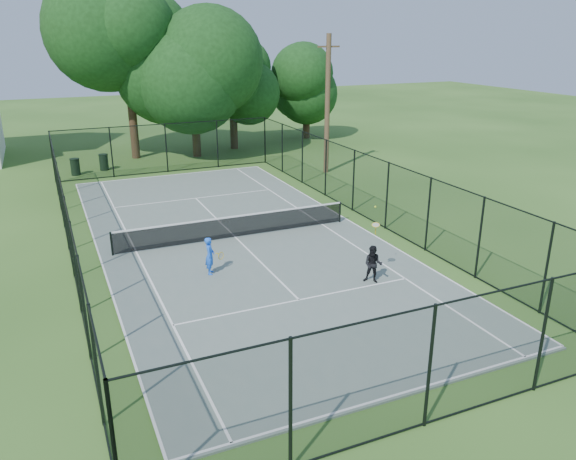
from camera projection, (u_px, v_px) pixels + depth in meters
name	position (u px, v px, depth m)	size (l,w,h in m)	color
ground	(235.00, 239.00, 23.66)	(120.00, 120.00, 0.00)	#2D531C
tennis_court	(235.00, 238.00, 23.65)	(11.00, 24.00, 0.06)	slate
tennis_net	(235.00, 226.00, 23.46)	(10.08, 0.08, 0.95)	black
fence	(234.00, 205.00, 23.15)	(13.10, 26.10, 3.00)	black
tree_near_left	(127.00, 59.00, 36.55)	(8.14, 8.14, 10.62)	#332114
tree_near_mid	(193.00, 69.00, 37.25)	(7.28, 7.28, 9.53)	#332114
tree_near_right	(232.00, 84.00, 40.29)	(5.36, 5.36, 7.39)	#332114
tree_far_right	(307.00, 86.00, 44.58)	(5.03, 5.03, 6.66)	#332114
trash_bin_left	(75.00, 167.00, 33.93)	(0.58, 0.58, 1.02)	black
trash_bin_right	(104.00, 162.00, 35.13)	(0.58, 0.58, 1.02)	black
utility_pole	(327.00, 104.00, 33.44)	(1.40, 0.30, 8.15)	#4C3823
player_blue	(210.00, 256.00, 19.89)	(0.83, 0.58, 1.37)	blue
player_black	(373.00, 264.00, 19.19)	(0.82, 0.89, 2.60)	black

